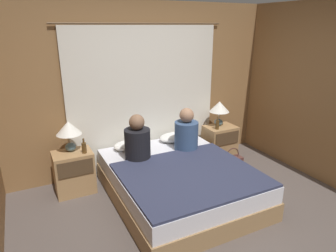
{
  "coord_description": "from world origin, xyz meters",
  "views": [
    {
      "loc": [
        -1.67,
        -2.38,
        2.17
      ],
      "look_at": [
        0.0,
        0.97,
        0.9
      ],
      "focal_mm": 32.0,
      "sensor_mm": 36.0,
      "label": 1
    }
  ],
  "objects_px": {
    "pillow_left": "(130,145)",
    "person_right_in_bed": "(186,133)",
    "lamp_left": "(69,130)",
    "person_left_in_bed": "(137,141)",
    "nightstand_left": "(74,172)",
    "lamp_right": "(219,108)",
    "handbag_on_floor": "(232,162)",
    "nightstand_right": "(220,143)",
    "beer_bottle_on_right_stand": "(217,124)",
    "beer_bottle_on_left_stand": "(84,147)",
    "pillow_right": "(174,137)",
    "bed": "(178,182)"
  },
  "relations": [
    {
      "from": "pillow_left",
      "to": "person_right_in_bed",
      "type": "distance_m",
      "value": 0.84
    },
    {
      "from": "lamp_left",
      "to": "person_right_in_bed",
      "type": "relative_size",
      "value": 0.67
    },
    {
      "from": "person_left_in_bed",
      "to": "person_right_in_bed",
      "type": "relative_size",
      "value": 1.01
    },
    {
      "from": "nightstand_left",
      "to": "lamp_right",
      "type": "distance_m",
      "value": 2.46
    },
    {
      "from": "person_left_in_bed",
      "to": "handbag_on_floor",
      "type": "distance_m",
      "value": 1.66
    },
    {
      "from": "nightstand_right",
      "to": "beer_bottle_on_right_stand",
      "type": "xyz_separation_m",
      "value": [
        -0.13,
        -0.08,
        0.37
      ]
    },
    {
      "from": "nightstand_right",
      "to": "beer_bottle_on_right_stand",
      "type": "height_order",
      "value": "beer_bottle_on_right_stand"
    },
    {
      "from": "beer_bottle_on_left_stand",
      "to": "pillow_left",
      "type": "bearing_deg",
      "value": 12.05
    },
    {
      "from": "lamp_left",
      "to": "pillow_left",
      "type": "bearing_deg",
      "value": -0.22
    },
    {
      "from": "lamp_left",
      "to": "person_right_in_bed",
      "type": "height_order",
      "value": "person_right_in_bed"
    },
    {
      "from": "lamp_right",
      "to": "pillow_left",
      "type": "xyz_separation_m",
      "value": [
        -1.56,
        -0.0,
        -0.36
      ]
    },
    {
      "from": "person_right_in_bed",
      "to": "beer_bottle_on_left_stand",
      "type": "height_order",
      "value": "person_right_in_bed"
    },
    {
      "from": "pillow_right",
      "to": "beer_bottle_on_left_stand",
      "type": "relative_size",
      "value": 2.41
    },
    {
      "from": "bed",
      "to": "nightstand_right",
      "type": "distance_m",
      "value": 1.41
    },
    {
      "from": "lamp_left",
      "to": "beer_bottle_on_right_stand",
      "type": "bearing_deg",
      "value": -3.77
    },
    {
      "from": "lamp_left",
      "to": "lamp_right",
      "type": "distance_m",
      "value": 2.38
    },
    {
      "from": "beer_bottle_on_left_stand",
      "to": "bed",
      "type": "bearing_deg",
      "value": -32.32
    },
    {
      "from": "nightstand_right",
      "to": "lamp_right",
      "type": "height_order",
      "value": "lamp_right"
    },
    {
      "from": "bed",
      "to": "beer_bottle_on_right_stand",
      "type": "relative_size",
      "value": 9.85
    },
    {
      "from": "pillow_left",
      "to": "handbag_on_floor",
      "type": "distance_m",
      "value": 1.64
    },
    {
      "from": "bed",
      "to": "pillow_left",
      "type": "relative_size",
      "value": 4.17
    },
    {
      "from": "lamp_left",
      "to": "lamp_right",
      "type": "bearing_deg",
      "value": 0.0
    },
    {
      "from": "nightstand_right",
      "to": "person_left_in_bed",
      "type": "relative_size",
      "value": 0.92
    },
    {
      "from": "beer_bottle_on_right_stand",
      "to": "handbag_on_floor",
      "type": "height_order",
      "value": "beer_bottle_on_right_stand"
    },
    {
      "from": "lamp_left",
      "to": "person_left_in_bed",
      "type": "relative_size",
      "value": 0.66
    },
    {
      "from": "pillow_left",
      "to": "handbag_on_floor",
      "type": "height_order",
      "value": "pillow_left"
    },
    {
      "from": "nightstand_left",
      "to": "pillow_left",
      "type": "distance_m",
      "value": 0.86
    },
    {
      "from": "nightstand_left",
      "to": "lamp_right",
      "type": "bearing_deg",
      "value": 1.6
    },
    {
      "from": "pillow_right",
      "to": "bed",
      "type": "bearing_deg",
      "value": -114.27
    },
    {
      "from": "pillow_right",
      "to": "person_right_in_bed",
      "type": "bearing_deg",
      "value": -90.64
    },
    {
      "from": "nightstand_right",
      "to": "lamp_left",
      "type": "relative_size",
      "value": 1.4
    },
    {
      "from": "nightstand_left",
      "to": "nightstand_right",
      "type": "bearing_deg",
      "value": 0.0
    },
    {
      "from": "pillow_right",
      "to": "handbag_on_floor",
      "type": "xyz_separation_m",
      "value": [
        0.79,
        -0.46,
        -0.4
      ]
    },
    {
      "from": "bed",
      "to": "nightstand_left",
      "type": "height_order",
      "value": "nightstand_left"
    },
    {
      "from": "nightstand_right",
      "to": "lamp_left",
      "type": "distance_m",
      "value": 2.46
    },
    {
      "from": "lamp_right",
      "to": "nightstand_left",
      "type": "bearing_deg",
      "value": -178.4
    },
    {
      "from": "bed",
      "to": "person_left_in_bed",
      "type": "height_order",
      "value": "person_left_in_bed"
    },
    {
      "from": "nightstand_left",
      "to": "person_left_in_bed",
      "type": "height_order",
      "value": "person_left_in_bed"
    },
    {
      "from": "handbag_on_floor",
      "to": "beer_bottle_on_left_stand",
      "type": "bearing_deg",
      "value": 171.99
    },
    {
      "from": "lamp_left",
      "to": "beer_bottle_on_right_stand",
      "type": "height_order",
      "value": "lamp_left"
    },
    {
      "from": "bed",
      "to": "lamp_right",
      "type": "distance_m",
      "value": 1.58
    },
    {
      "from": "nightstand_right",
      "to": "lamp_left",
      "type": "xyz_separation_m",
      "value": [
        -2.38,
        0.07,
        0.58
      ]
    },
    {
      "from": "person_right_in_bed",
      "to": "person_left_in_bed",
      "type": "bearing_deg",
      "value": -180.0
    },
    {
      "from": "lamp_left",
      "to": "beer_bottle_on_left_stand",
      "type": "xyz_separation_m",
      "value": [
        0.15,
        -0.15,
        -0.22
      ]
    },
    {
      "from": "nightstand_left",
      "to": "beer_bottle_on_right_stand",
      "type": "xyz_separation_m",
      "value": [
        2.25,
        -0.08,
        0.37
      ]
    },
    {
      "from": "nightstand_left",
      "to": "handbag_on_floor",
      "type": "bearing_deg",
      "value": -9.47
    },
    {
      "from": "bed",
      "to": "handbag_on_floor",
      "type": "distance_m",
      "value": 1.21
    },
    {
      "from": "handbag_on_floor",
      "to": "person_right_in_bed",
      "type": "bearing_deg",
      "value": 173.9
    },
    {
      "from": "nightstand_left",
      "to": "handbag_on_floor",
      "type": "relative_size",
      "value": 1.66
    },
    {
      "from": "lamp_left",
      "to": "pillow_left",
      "type": "xyz_separation_m",
      "value": [
        0.83,
        -0.0,
        -0.36
      ]
    }
  ]
}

